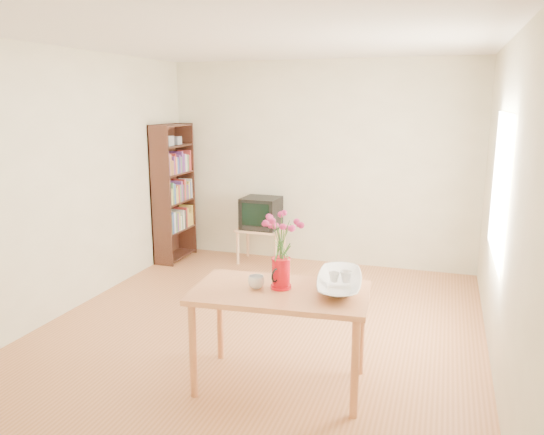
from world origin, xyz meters
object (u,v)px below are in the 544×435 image
(mug, at_px, (256,282))
(bowl, at_px, (340,257))
(table, at_px, (281,302))
(pitcher, at_px, (281,274))
(television, at_px, (261,212))

(mug, bearing_deg, bowl, -174.12)
(table, relative_size, mug, 11.08)
(pitcher, height_order, mug, pitcher)
(bowl, relative_size, television, 1.01)
(table, xyz_separation_m, television, (-1.17, 2.91, 0.01))
(mug, distance_m, bowl, 0.64)
(table, xyz_separation_m, mug, (-0.18, -0.01, 0.14))
(pitcher, relative_size, television, 0.48)
(pitcher, bearing_deg, television, 124.08)
(mug, height_order, television, television)
(pitcher, bearing_deg, bowl, 32.18)
(pitcher, height_order, television, pitcher)
(mug, relative_size, bowl, 0.25)
(bowl, bearing_deg, television, 119.89)
(bowl, bearing_deg, mug, -160.20)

